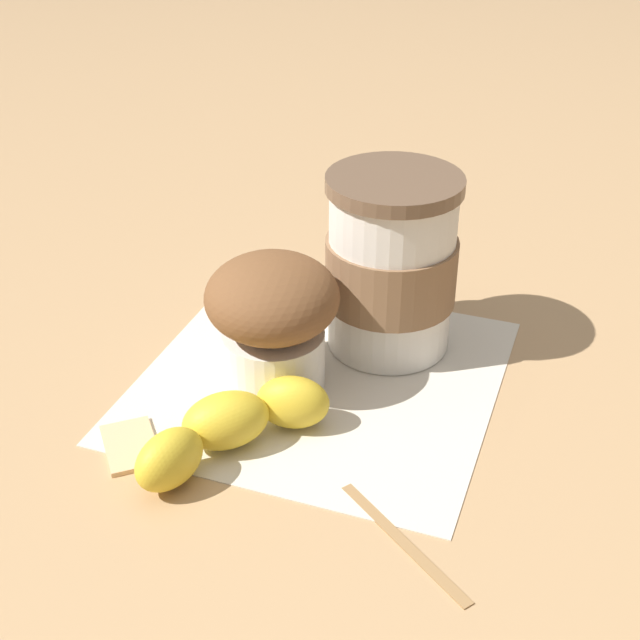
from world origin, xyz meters
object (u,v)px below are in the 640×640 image
object	(u,v)px
muffin	(273,317)
banana	(232,426)
coffee_cup	(391,265)
sugar_packet	(130,443)

from	to	relation	value
muffin	banana	distance (m)	0.08
muffin	coffee_cup	bearing A→B (deg)	140.67
muffin	banana	size ratio (longest dim) A/B	0.79
banana	coffee_cup	bearing A→B (deg)	158.03
sugar_packet	banana	bearing A→B (deg)	106.01
banana	sugar_packet	world-z (taller)	banana
coffee_cup	muffin	distance (m)	0.10
coffee_cup	banana	size ratio (longest dim) A/B	1.08
banana	muffin	bearing A→B (deg)	-179.46
coffee_cup	muffin	size ratio (longest dim) A/B	1.37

